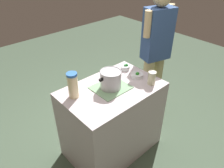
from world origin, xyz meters
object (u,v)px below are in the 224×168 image
object	(u,v)px
person_cook	(155,52)
cooking_pot	(111,79)
mason_jar	(152,78)
broccoli_bowl_center	(125,67)
lemonade_pitcher	(73,85)
broccoli_bowl_front	(137,75)

from	to	relation	value
person_cook	cooking_pot	bearing A→B (deg)	-171.22
cooking_pot	mason_jar	xyz separation A→B (m)	(0.36, -0.23, -0.03)
broccoli_bowl_center	person_cook	distance (m)	0.51
cooking_pot	mason_jar	distance (m)	0.43
lemonade_pitcher	broccoli_bowl_front	distance (m)	0.74
broccoli_bowl_front	mason_jar	bearing A→B (deg)	-87.28
lemonade_pitcher	mason_jar	distance (m)	0.80
mason_jar	person_cook	bearing A→B (deg)	34.89
lemonade_pitcher	person_cook	distance (m)	1.24
lemonade_pitcher	broccoli_bowl_front	bearing A→B (deg)	-13.01
cooking_pot	lemonade_pitcher	world-z (taller)	lemonade_pitcher
cooking_pot	broccoli_bowl_front	bearing A→B (deg)	-6.20
mason_jar	broccoli_bowl_front	size ratio (longest dim) A/B	1.08
cooking_pot	person_cook	world-z (taller)	person_cook
lemonade_pitcher	broccoli_bowl_center	bearing A→B (deg)	3.29
cooking_pot	broccoli_bowl_center	size ratio (longest dim) A/B	2.71
cooking_pot	broccoli_bowl_center	bearing A→B (deg)	24.01
broccoli_bowl_center	mason_jar	bearing A→B (deg)	-92.22
mason_jar	broccoli_bowl_front	bearing A→B (deg)	92.72
mason_jar	person_cook	xyz separation A→B (m)	(0.52, 0.36, -0.01)
broccoli_bowl_front	person_cook	world-z (taller)	person_cook
broccoli_bowl_front	person_cook	distance (m)	0.56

